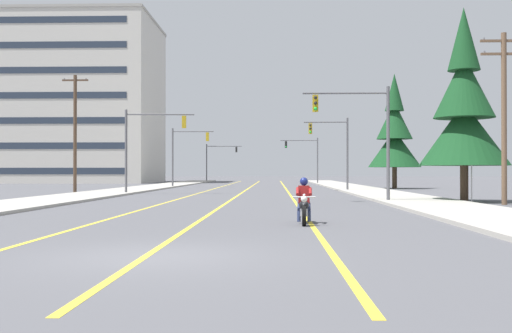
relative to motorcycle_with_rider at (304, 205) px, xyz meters
name	(u,v)px	position (x,y,z in m)	size (l,w,h in m)	color
ground_plane	(153,256)	(-3.29, -7.48, -0.59)	(400.00, 400.00, 0.00)	#515156
lane_stripe_center	(247,189)	(-3.43, 37.52, -0.58)	(0.16, 100.00, 0.01)	yellow
lane_stripe_left	(213,189)	(-6.66, 37.52, -0.58)	(0.16, 100.00, 0.01)	yellow
lane_stripe_right	(286,189)	(0.21, 37.52, -0.58)	(0.16, 100.00, 0.01)	yellow
sidewalk_kerb_right	(365,190)	(6.75, 32.52, -0.52)	(4.40, 110.00, 0.14)	#ADA89E
sidewalk_kerb_left	(129,190)	(-13.33, 32.52, -0.52)	(4.40, 110.00, 0.14)	#ADA89E
motorcycle_with_rider	(304,205)	(0.00, 0.00, 0.00)	(0.70, 2.19, 1.46)	black
traffic_signal_near_right	(363,126)	(3.84, 13.41, 3.50)	(4.65, 0.37, 6.20)	#56565B
traffic_signal_near_left	(146,138)	(-10.34, 25.16, 3.52)	(5.08, 0.54, 6.20)	#56565B
traffic_signal_mid_right	(335,144)	(4.24, 32.39, 3.44)	(3.76, 0.37, 6.20)	#56565B
traffic_signal_mid_left	(184,149)	(-10.31, 44.16, 3.48)	(4.40, 0.37, 6.20)	#56565B
traffic_signal_far_right	(307,153)	(3.47, 62.62, 3.52)	(5.06, 0.37, 6.20)	#56565B
traffic_signal_far_left	(217,156)	(-10.31, 80.86, 3.57)	(5.88, 0.38, 6.20)	#56565B
utility_pole_right_near	(504,111)	(10.45, 11.19, 4.06)	(2.31, 0.26, 8.53)	brown
utility_pole_left_near	(75,131)	(-16.17, 26.90, 4.14)	(2.00, 0.26, 9.06)	#4C3828
conifer_tree_right_verge_near	(464,112)	(9.45, 14.31, 4.30)	(4.84, 4.84, 10.65)	#423023
conifer_tree_right_verge_far	(394,136)	(10.79, 40.28, 4.55)	(5.10, 5.10, 11.21)	#423023
apartment_building_far_left_block	(74,102)	(-31.53, 73.05, 11.80)	(24.99, 19.18, 24.77)	beige
street_sign	(472,174)	(9.30, 12.60, 0.91)	(0.44, 0.07, 2.40)	gray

